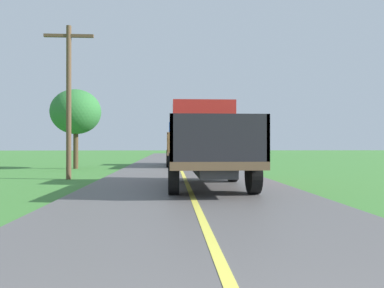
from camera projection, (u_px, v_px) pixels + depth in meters
banana_truck_near at (206, 142)px, 12.28m from camera, size 2.38×5.82×2.80m
banana_truck_far at (185, 143)px, 24.75m from camera, size 2.38×5.81×2.80m
utility_pole_roadside at (69, 96)px, 15.11m from camera, size 1.95×0.20×6.14m
roadside_tree_near_left at (76, 112)px, 21.93m from camera, size 2.88×2.88×4.60m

